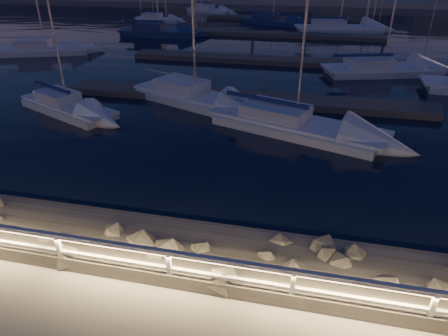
{
  "coord_description": "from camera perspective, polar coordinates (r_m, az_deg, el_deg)",
  "views": [
    {
      "loc": [
        3.93,
        -6.98,
        7.33
      ],
      "look_at": [
        1.49,
        4.0,
        1.26
      ],
      "focal_mm": 32.0,
      "sensor_mm": 36.0,
      "label": 1
    }
  ],
  "objects": [
    {
      "name": "sailboat_b",
      "position": [
        24.49,
        -21.66,
        8.41
      ],
      "size": [
        6.88,
        4.45,
        11.46
      ],
      "rotation": [
        0.0,
        0.0,
        -0.42
      ],
      "color": "silver",
      "rests_on": "ground"
    },
    {
      "name": "riprap",
      "position": [
        12.42,
        -12.52,
        -10.11
      ],
      "size": [
        33.27,
        3.13,
        1.4
      ],
      "color": "slate",
      "rests_on": "ground"
    },
    {
      "name": "sailboat_j",
      "position": [
        46.25,
        -9.54,
        18.68
      ],
      "size": [
        8.77,
        3.14,
        14.68
      ],
      "rotation": [
        0.0,
        0.0,
        0.06
      ],
      "color": "navy",
      "rests_on": "ground"
    },
    {
      "name": "ground",
      "position": [
        10.86,
        -12.78,
        -15.0
      ],
      "size": [
        400.0,
        400.0,
        0.0
      ],
      "primitive_type": "plane",
      "color": "gray",
      "rests_on": "ground"
    },
    {
      "name": "floating_docks",
      "position": [
        40.43,
        7.05,
        17.1
      ],
      "size": [
        22.0,
        36.0,
        0.4
      ],
      "color": "#625851",
      "rests_on": "ground"
    },
    {
      "name": "sailboat_g",
      "position": [
        32.51,
        21.36,
        13.15
      ],
      "size": [
        9.11,
        5.06,
        14.91
      ],
      "rotation": [
        0.0,
        0.0,
        0.31
      ],
      "color": "silver",
      "rests_on": "ground"
    },
    {
      "name": "sailboat_m",
      "position": [
        64.56,
        -2.17,
        21.65
      ],
      "size": [
        7.69,
        4.56,
        12.75
      ],
      "rotation": [
        0.0,
        0.0,
        -0.36
      ],
      "color": "silver",
      "rests_on": "ground"
    },
    {
      "name": "sailboat_d",
      "position": [
        20.5,
        9.63,
        6.47
      ],
      "size": [
        9.24,
        5.31,
        15.1
      ],
      "rotation": [
        0.0,
        0.0,
        -0.33
      ],
      "color": "silver",
      "rests_on": "ground"
    },
    {
      "name": "sailboat_l",
      "position": [
        50.11,
        15.85,
        18.77
      ],
      "size": [
        10.35,
        4.85,
        16.88
      ],
      "rotation": [
        0.0,
        0.0,
        0.2
      ],
      "color": "silver",
      "rests_on": "ground"
    },
    {
      "name": "sailboat_a",
      "position": [
        40.34,
        -24.38,
        15.27
      ],
      "size": [
        8.03,
        4.83,
        13.33
      ],
      "rotation": [
        0.0,
        0.0,
        0.37
      ],
      "color": "silver",
      "rests_on": "ground"
    },
    {
      "name": "sailboat_i",
      "position": [
        56.4,
        -9.5,
        20.3
      ],
      "size": [
        6.41,
        2.53,
        10.7
      ],
      "rotation": [
        0.0,
        0.0,
        -0.11
      ],
      "color": "silver",
      "rests_on": "ground"
    },
    {
      "name": "guard_rail",
      "position": [
        10.38,
        -13.6,
        -11.8
      ],
      "size": [
        44.11,
        0.12,
        1.06
      ],
      "color": "silver",
      "rests_on": "ground"
    },
    {
      "name": "sailboat_k",
      "position": [
        54.22,
        6.78,
        20.19
      ],
      "size": [
        8.51,
        4.87,
        13.95
      ],
      "rotation": [
        0.0,
        0.0,
        -0.33
      ],
      "color": "navy",
      "rests_on": "ground"
    },
    {
      "name": "harbor_water",
      "position": [
        39.29,
        6.79,
        15.95
      ],
      "size": [
        400.0,
        440.0,
        0.6
      ],
      "color": "black",
      "rests_on": "ground"
    },
    {
      "name": "sailboat_f",
      "position": [
        24.3,
        -4.5,
        10.33
      ],
      "size": [
        8.5,
        5.39,
        14.12
      ],
      "rotation": [
        0.0,
        0.0,
        -0.41
      ],
      "color": "silver",
      "rests_on": "ground"
    }
  ]
}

